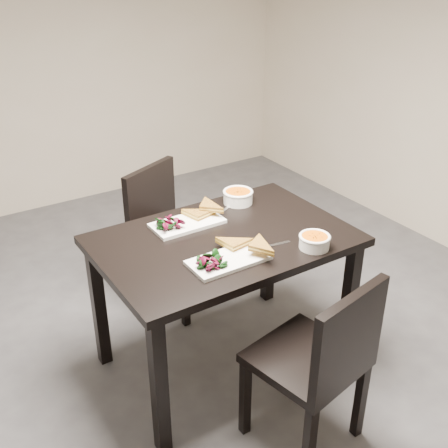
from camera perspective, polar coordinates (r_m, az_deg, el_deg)
name	(u,v)px	position (r m, az deg, el deg)	size (l,w,h in m)	color
ground	(152,401)	(2.85, -7.43, -17.70)	(5.00, 5.00, 0.00)	#47474C
table	(224,255)	(2.67, 0.00, -3.22)	(1.20, 0.80, 0.75)	black
chair_near	(322,358)	(2.36, 10.11, -13.50)	(0.49, 0.49, 0.85)	black
chair_far	(167,228)	(3.29, -5.97, -0.40)	(0.56, 0.56, 0.85)	black
plate_near	(229,260)	(2.42, 0.48, -3.76)	(0.36, 0.18, 0.02)	white
sandwich_near	(239,247)	(2.44, 1.56, -2.41)	(0.18, 0.13, 0.06)	olive
salad_near	(209,260)	(2.36, -1.56, -3.74)	(0.11, 0.10, 0.05)	black
soup_bowl_near	(314,241)	(2.55, 9.36, -1.71)	(0.15, 0.15, 0.07)	white
cutlery_near	(273,245)	(2.56, 5.09, -2.21)	(0.18, 0.02, 0.00)	silver
plate_far	(187,223)	(2.74, -3.82, 0.07)	(0.36, 0.18, 0.02)	white
sandwich_far	(200,214)	(2.73, -2.50, 0.99)	(0.18, 0.13, 0.06)	olive
salad_far	(169,222)	(2.68, -5.70, 0.18)	(0.11, 0.10, 0.05)	black
soup_bowl_far	(238,196)	(2.95, 1.46, 2.93)	(0.16, 0.16, 0.07)	white
cutlery_far	(220,213)	(2.85, -0.38, 1.18)	(0.18, 0.02, 0.00)	silver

